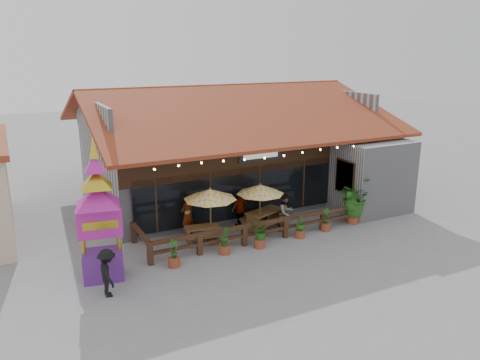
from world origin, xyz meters
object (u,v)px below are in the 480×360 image
picnic_table_right (265,217)px  tropical_plant (354,197)px  thai_sign_tower (98,200)px  pedestrian (108,273)px  umbrella_right (260,189)px  umbrella_left (210,194)px  picnic_table_left (202,231)px

picnic_table_right → tropical_plant: tropical_plant is taller
thai_sign_tower → tropical_plant: bearing=1.9°
picnic_table_right → tropical_plant: size_ratio=0.99×
pedestrian → thai_sign_tower: bearing=-5.6°
umbrella_right → pedestrian: umbrella_right is taller
tropical_plant → pedestrian: 11.80m
picnic_table_right → thai_sign_tower: 8.03m
umbrella_left → picnic_table_left: 1.66m
umbrella_left → tropical_plant: (6.84, -0.99, -0.83)m
thai_sign_tower → pedestrian: 2.49m
tropical_plant → thai_sign_tower: bearing=-178.1°
picnic_table_right → tropical_plant: 4.30m
picnic_table_left → picnic_table_right: picnic_table_right is taller
umbrella_right → thai_sign_tower: (-7.16, -1.41, 0.97)m
umbrella_right → picnic_table_left: bearing=179.1°
pedestrian → umbrella_right: bearing=-70.8°
umbrella_left → thai_sign_tower: size_ratio=0.48×
umbrella_right → picnic_table_left: umbrella_right is taller
thai_sign_tower → umbrella_right: bearing=11.2°
picnic_table_right → umbrella_right: bearing=-150.9°
thai_sign_tower → pedestrian: (-0.10, -1.33, -2.11)m
umbrella_left → umbrella_right: umbrella_left is taller
picnic_table_left → thai_sign_tower: 5.23m
tropical_plant → pedestrian: tropical_plant is taller
umbrella_left → thai_sign_tower: bearing=-164.0°
picnic_table_left → thai_sign_tower: thai_sign_tower is taller
umbrella_right → picnic_table_right: umbrella_right is taller
umbrella_right → picnic_table_left: size_ratio=1.69×
umbrella_left → picnic_table_left: bearing=164.8°
umbrella_right → picnic_table_right: size_ratio=1.28×
picnic_table_right → pedestrian: pedestrian is taller
umbrella_right → picnic_table_right: 1.44m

